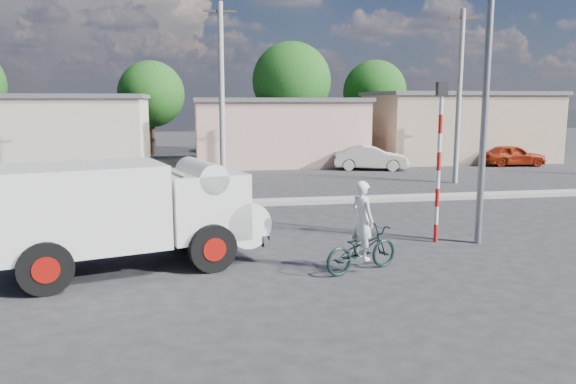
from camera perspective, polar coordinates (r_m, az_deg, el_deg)
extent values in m
plane|color=#262629|center=(13.69, 5.06, -7.20)|extent=(120.00, 120.00, 0.00)
cube|color=#99968E|center=(21.29, -0.54, -0.99)|extent=(40.00, 0.80, 0.16)
cylinder|color=black|center=(12.35, -23.42, -7.10)|extent=(1.15, 0.62, 1.10)
cylinder|color=#A5110B|center=(12.35, -23.42, -7.10)|extent=(0.62, 0.50, 0.54)
cylinder|color=black|center=(14.39, -23.89, -4.88)|extent=(1.15, 0.62, 1.10)
cylinder|color=#A5110B|center=(14.39, -23.89, -4.88)|extent=(0.62, 0.50, 0.54)
cylinder|color=black|center=(12.96, -7.69, -5.65)|extent=(1.15, 0.62, 1.10)
cylinder|color=#A5110B|center=(12.96, -7.69, -5.65)|extent=(0.62, 0.50, 0.54)
cylinder|color=black|center=(14.92, -10.30, -3.74)|extent=(1.15, 0.62, 1.10)
cylinder|color=#A5110B|center=(14.92, -10.30, -3.74)|extent=(0.62, 0.50, 0.54)
cube|color=black|center=(13.52, -16.45, -4.99)|extent=(4.79, 2.54, 0.18)
cube|color=silver|center=(13.21, -20.48, -1.43)|extent=(4.08, 3.13, 1.86)
cube|color=silver|center=(13.79, -8.78, -1.15)|extent=(2.31, 2.48, 1.55)
cylinder|color=silver|center=(14.15, -5.44, -2.68)|extent=(1.64, 2.28, 1.10)
cylinder|color=silver|center=(13.68, -8.85, 1.74)|extent=(1.25, 2.17, 0.70)
cube|color=silver|center=(14.38, -3.92, -4.10)|extent=(0.74, 2.11, 0.28)
cube|color=black|center=(13.52, -11.66, 0.50)|extent=(0.55, 1.66, 0.70)
imported|color=black|center=(12.96, 7.48, -5.78)|extent=(2.11, 1.41, 1.05)
imported|color=white|center=(12.87, 7.52, -4.16)|extent=(0.65, 0.77, 1.80)
imported|color=beige|center=(32.05, 8.39, 3.45)|extent=(4.35, 2.48, 1.36)
imported|color=maroon|center=(36.30, 21.87, 3.48)|extent=(3.87, 1.90, 1.27)
cylinder|color=red|center=(16.07, 14.77, -4.07)|extent=(0.11, 0.11, 0.50)
cylinder|color=white|center=(15.96, 14.84, -2.32)|extent=(0.11, 0.11, 0.50)
cylinder|color=red|center=(15.87, 14.92, -0.55)|extent=(0.11, 0.11, 0.50)
cylinder|color=white|center=(15.80, 14.99, 1.23)|extent=(0.11, 0.11, 0.50)
cylinder|color=red|center=(15.74, 15.07, 3.03)|extent=(0.11, 0.11, 0.50)
cylinder|color=white|center=(15.70, 15.15, 4.85)|extent=(0.11, 0.11, 0.50)
cylinder|color=red|center=(15.67, 15.22, 6.67)|extent=(0.11, 0.11, 0.50)
cylinder|color=white|center=(15.66, 15.30, 8.50)|extent=(0.11, 0.11, 0.50)
cube|color=black|center=(15.66, 15.37, 10.07)|extent=(0.28, 0.18, 0.36)
cylinder|color=slate|center=(15.90, 19.54, 11.01)|extent=(0.18, 0.18, 9.00)
cube|color=beige|center=(35.75, -23.97, 5.47)|extent=(12.00, 7.00, 4.00)
cube|color=#59595B|center=(35.70, -24.20, 8.86)|extent=(12.30, 7.30, 0.24)
cube|color=#D5A792|center=(35.15, -1.11, 6.05)|extent=(10.00, 7.00, 3.80)
cube|color=#59595B|center=(35.09, -1.12, 9.34)|extent=(10.30, 7.30, 0.24)
cube|color=tan|center=(38.86, 16.76, 6.26)|extent=(11.00, 7.00, 4.20)
cube|color=#59595B|center=(38.82, 16.92, 9.53)|extent=(11.30, 7.30, 0.24)
cylinder|color=#38281E|center=(41.80, -13.60, 6.08)|extent=(0.36, 0.36, 3.47)
sphere|color=#2A6D20|center=(41.75, -13.74, 9.65)|extent=(4.71, 4.71, 4.71)
cylinder|color=#38281E|center=(41.38, 0.34, 6.81)|extent=(0.36, 0.36, 4.20)
sphere|color=#2A6D20|center=(41.37, 0.35, 11.17)|extent=(5.70, 5.70, 5.70)
cylinder|color=#38281E|center=(45.10, 8.72, 6.55)|extent=(0.36, 0.36, 3.64)
sphere|color=#2A6D20|center=(45.06, 8.80, 10.02)|extent=(4.94, 4.94, 4.94)
cylinder|color=#99968E|center=(24.71, -6.76, 9.50)|extent=(0.24, 0.24, 8.00)
cube|color=#38281E|center=(24.99, -6.92, 17.78)|extent=(1.40, 0.08, 0.08)
cylinder|color=#99968E|center=(27.64, 16.97, 9.13)|extent=(0.24, 0.24, 8.00)
cube|color=#38281E|center=(27.89, 17.33, 16.54)|extent=(1.40, 0.08, 0.08)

